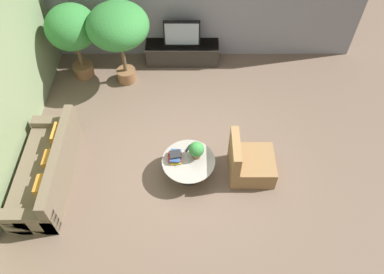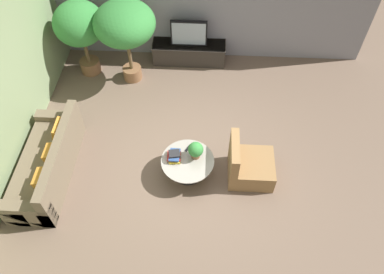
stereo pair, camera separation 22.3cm
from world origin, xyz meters
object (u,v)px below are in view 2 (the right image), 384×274
at_px(coffee_table, 188,164).
at_px(armchair_wicker, 248,166).
at_px(potted_palm_tall, 80,26).
at_px(potted_palm_corner, 125,25).
at_px(media_console, 189,52).
at_px(television, 189,33).
at_px(couch_by_wall, 48,164).
at_px(potted_plant_tabletop, 196,150).

distance_m(coffee_table, armchair_wicker, 1.08).
xyz_separation_m(coffee_table, potted_palm_tall, (-2.40, 2.71, 0.93)).
height_order(armchair_wicker, potted_palm_corner, potted_palm_corner).
xyz_separation_m(media_console, television, (0.00, -0.00, 0.53)).
relative_size(armchair_wicker, potted_palm_corner, 0.46).
bearing_deg(television, media_console, 90.00).
height_order(couch_by_wall, potted_plant_tabletop, couch_by_wall).
bearing_deg(coffee_table, television, 92.95).
bearing_deg(potted_plant_tabletop, television, 95.57).
height_order(couch_by_wall, armchair_wicker, armchair_wicker).
height_order(couch_by_wall, potted_palm_tall, potted_palm_tall).
height_order(armchair_wicker, potted_palm_tall, potted_palm_tall).
bearing_deg(couch_by_wall, potted_palm_corner, 157.67).
height_order(couch_by_wall, potted_palm_corner, potted_palm_corner).
height_order(media_console, potted_plant_tabletop, potted_plant_tabletop).
relative_size(media_console, potted_palm_corner, 0.90).
relative_size(media_console, television, 2.07).
height_order(television, potted_palm_corner, potted_palm_corner).
relative_size(television, potted_palm_tall, 0.47).
relative_size(potted_palm_tall, potted_palm_corner, 0.93).
bearing_deg(coffee_table, couch_by_wall, -177.23).
height_order(television, potted_plant_tabletop, television).
bearing_deg(media_console, couch_by_wall, -125.16).
relative_size(television, couch_by_wall, 0.38).
height_order(armchair_wicker, potted_plant_tabletop, armchair_wicker).
distance_m(potted_palm_tall, potted_palm_corner, 1.02).
distance_m(coffee_table, potted_plant_tabletop, 0.36).
bearing_deg(potted_palm_tall, coffee_table, -48.47).
bearing_deg(television, potted_plant_tabletop, -84.43).
distance_m(television, potted_palm_tall, 2.33).
bearing_deg(armchair_wicker, couch_by_wall, 92.61).
bearing_deg(media_console, coffee_table, -87.06).
relative_size(couch_by_wall, potted_plant_tabletop, 6.28).
xyz_separation_m(couch_by_wall, armchair_wicker, (3.58, 0.16, -0.01)).
bearing_deg(potted_palm_corner, potted_plant_tabletop, -57.74).
relative_size(media_console, potted_plant_tabletop, 4.91).
distance_m(television, potted_plant_tabletop, 3.11).
relative_size(potted_palm_corner, potted_plant_tabletop, 5.43).
xyz_separation_m(coffee_table, armchair_wicker, (1.08, 0.04, -0.02)).
relative_size(media_console, armchair_wicker, 1.96).
xyz_separation_m(television, coffee_table, (0.16, -3.18, -0.49)).
height_order(coffee_table, potted_plant_tabletop, potted_plant_tabletop).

